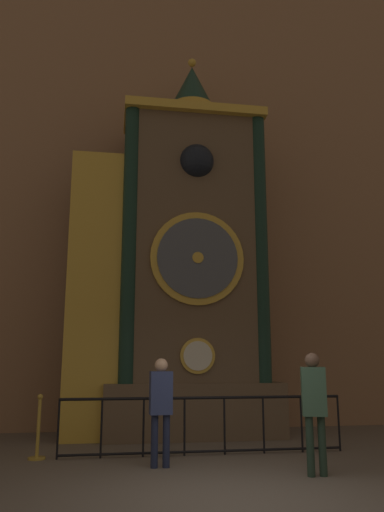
# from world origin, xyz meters

# --- Properties ---
(ground_plane) EXTENTS (28.00, 28.00, 0.00)m
(ground_plane) POSITION_xyz_m (0.00, 0.00, 0.00)
(ground_plane) COLOR brown
(cathedral_back_wall) EXTENTS (24.00, 0.32, 15.23)m
(cathedral_back_wall) POSITION_xyz_m (-0.09, 6.24, 7.60)
(cathedral_back_wall) COLOR #936B4C
(cathedral_back_wall) RESTS_ON ground_plane
(clock_tower) EXTENTS (4.58, 1.83, 8.88)m
(clock_tower) POSITION_xyz_m (-0.13, 4.96, 3.66)
(clock_tower) COLOR brown
(clock_tower) RESTS_ON ground_plane
(railing_fence) EXTENTS (4.94, 0.05, 0.97)m
(railing_fence) POSITION_xyz_m (0.14, 2.87, 0.54)
(railing_fence) COLOR black
(railing_fence) RESTS_ON ground_plane
(visitor_near) EXTENTS (0.35, 0.24, 1.61)m
(visitor_near) POSITION_xyz_m (-0.71, 1.98, 0.97)
(visitor_near) COLOR #1B213A
(visitor_near) RESTS_ON ground_plane
(visitor_far) EXTENTS (0.39, 0.31, 1.69)m
(visitor_far) POSITION_xyz_m (1.41, 1.07, 1.02)
(visitor_far) COLOR #213427
(visitor_far) RESTS_ON ground_plane
(stanchion_post) EXTENTS (0.28, 0.28, 1.03)m
(stanchion_post) POSITION_xyz_m (-2.63, 2.94, 0.33)
(stanchion_post) COLOR #B28E33
(stanchion_post) RESTS_ON ground_plane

